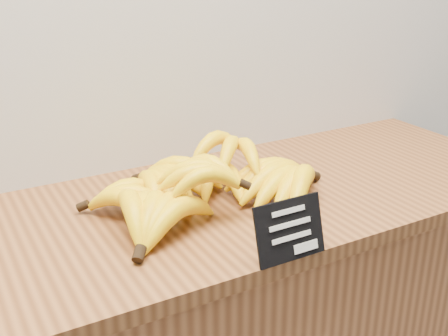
% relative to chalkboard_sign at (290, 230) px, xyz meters
% --- Properties ---
extents(counter_top, '(1.51, 0.54, 0.03)m').
position_rel_chalkboard_sign_xyz_m(counter_top, '(-0.01, 0.26, -0.07)').
color(counter_top, brown).
rests_on(counter_top, counter).
extents(chalkboard_sign, '(0.13, 0.03, 0.10)m').
position_rel_chalkboard_sign_xyz_m(chalkboard_sign, '(0.00, 0.00, 0.00)').
color(chalkboard_sign, black).
rests_on(chalkboard_sign, counter_top).
extents(banana_pile, '(0.54, 0.35, 0.11)m').
position_rel_chalkboard_sign_xyz_m(banana_pile, '(-0.03, 0.25, -0.01)').
color(banana_pile, yellow).
rests_on(banana_pile, counter_top).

